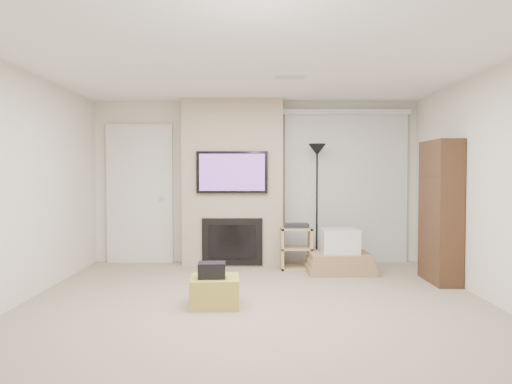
{
  "coord_description": "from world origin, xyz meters",
  "views": [
    {
      "loc": [
        -0.02,
        -5.03,
        1.38
      ],
      "look_at": [
        0.0,
        1.2,
        1.15
      ],
      "focal_mm": 35.0,
      "sensor_mm": 36.0,
      "label": 1
    }
  ],
  "objects_px": {
    "av_stand": "(296,245)",
    "bookshelf": "(440,211)",
    "box_stack": "(340,256)",
    "floor_lamp": "(317,170)",
    "ottoman": "(215,291)"
  },
  "relations": [
    {
      "from": "floor_lamp",
      "to": "box_stack",
      "type": "distance_m",
      "value": 1.35
    },
    {
      "from": "box_stack",
      "to": "av_stand",
      "type": "bearing_deg",
      "value": 154.03
    },
    {
      "from": "av_stand",
      "to": "box_stack",
      "type": "xyz_separation_m",
      "value": [
        0.58,
        -0.28,
        -0.11
      ]
    },
    {
      "from": "floor_lamp",
      "to": "av_stand",
      "type": "distance_m",
      "value": 1.17
    },
    {
      "from": "floor_lamp",
      "to": "bookshelf",
      "type": "xyz_separation_m",
      "value": [
        1.42,
        -1.14,
        -0.54
      ]
    },
    {
      "from": "av_stand",
      "to": "bookshelf",
      "type": "bearing_deg",
      "value": -26.82
    },
    {
      "from": "floor_lamp",
      "to": "box_stack",
      "type": "relative_size",
      "value": 1.98
    },
    {
      "from": "bookshelf",
      "to": "floor_lamp",
      "type": "bearing_deg",
      "value": 141.23
    },
    {
      "from": "av_stand",
      "to": "box_stack",
      "type": "height_order",
      "value": "av_stand"
    },
    {
      "from": "ottoman",
      "to": "box_stack",
      "type": "bearing_deg",
      "value": 47.38
    },
    {
      "from": "av_stand",
      "to": "bookshelf",
      "type": "height_order",
      "value": "bookshelf"
    },
    {
      "from": "ottoman",
      "to": "bookshelf",
      "type": "height_order",
      "value": "bookshelf"
    },
    {
      "from": "ottoman",
      "to": "box_stack",
      "type": "distance_m",
      "value": 2.36
    },
    {
      "from": "av_stand",
      "to": "floor_lamp",
      "type": "bearing_deg",
      "value": 37.96
    },
    {
      "from": "box_stack",
      "to": "floor_lamp",
      "type": "bearing_deg",
      "value": 115.0
    }
  ]
}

